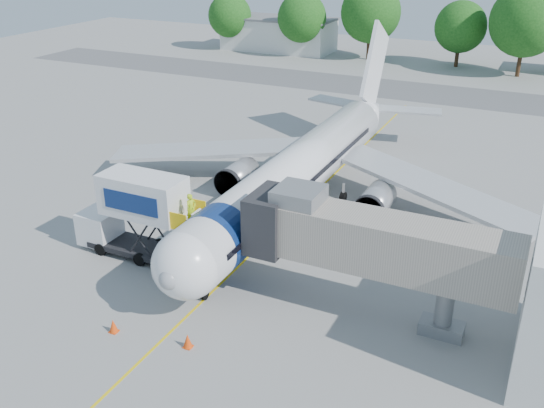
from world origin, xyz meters
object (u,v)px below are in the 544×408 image
at_px(ground_tug, 112,356).
at_px(aircraft, 302,169).
at_px(jet_bridge, 361,240).
at_px(catering_hiloader, 136,216).

bearing_deg(ground_tug, aircraft, 102.77).
relative_size(jet_bridge, ground_tug, 3.77).
height_order(aircraft, ground_tug, aircraft).
distance_m(jet_bridge, catering_hiloader, 14.34).
relative_size(catering_hiloader, ground_tug, 2.30).
xyz_separation_m(aircraft, jet_bridge, (7.99, -11.12, 1.39)).
distance_m(jet_bridge, ground_tug, 13.34).
xyz_separation_m(jet_bridge, catering_hiloader, (-14.25, -0.00, -1.58)).
bearing_deg(ground_tug, catering_hiloader, 135.30).
height_order(jet_bridge, ground_tug, jet_bridge).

